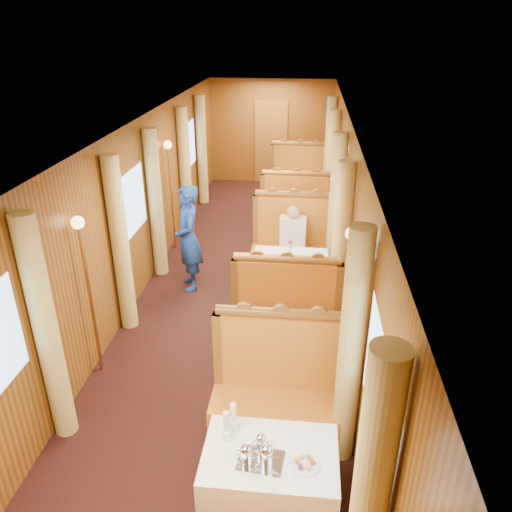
# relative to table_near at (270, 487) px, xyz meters

# --- Properties ---
(floor) EXTENTS (3.00, 12.00, 0.01)m
(floor) POSITION_rel_table_near_xyz_m (-0.75, 3.50, -0.38)
(floor) COLOR black
(floor) RESTS_ON ground
(ceiling) EXTENTS (3.00, 12.00, 0.01)m
(ceiling) POSITION_rel_table_near_xyz_m (-0.75, 3.50, 2.12)
(ceiling) COLOR silver
(ceiling) RESTS_ON wall_left
(wall_far) EXTENTS (3.00, 0.01, 2.50)m
(wall_far) POSITION_rel_table_near_xyz_m (-0.75, 9.50, 0.88)
(wall_far) COLOR brown
(wall_far) RESTS_ON floor
(wall_left) EXTENTS (0.01, 12.00, 2.50)m
(wall_left) POSITION_rel_table_near_xyz_m (-2.25, 3.50, 0.88)
(wall_left) COLOR brown
(wall_left) RESTS_ON floor
(wall_right) EXTENTS (0.01, 12.00, 2.50)m
(wall_right) POSITION_rel_table_near_xyz_m (0.75, 3.50, 0.88)
(wall_right) COLOR brown
(wall_right) RESTS_ON floor
(doorway_far) EXTENTS (0.80, 0.04, 2.00)m
(doorway_far) POSITION_rel_table_near_xyz_m (-0.75, 9.47, 0.62)
(doorway_far) COLOR #905B21
(doorway_far) RESTS_ON floor
(table_near) EXTENTS (1.05, 0.72, 0.75)m
(table_near) POSITION_rel_table_near_xyz_m (0.00, 0.00, 0.00)
(table_near) COLOR white
(table_near) RESTS_ON floor
(banquette_near_aft) EXTENTS (1.30, 0.55, 1.34)m
(banquette_near_aft) POSITION_rel_table_near_xyz_m (0.00, 1.01, 0.05)
(banquette_near_aft) COLOR #B44E14
(banquette_near_aft) RESTS_ON floor
(table_mid) EXTENTS (1.05, 0.72, 0.75)m
(table_mid) POSITION_rel_table_near_xyz_m (0.00, 3.50, 0.00)
(table_mid) COLOR white
(table_mid) RESTS_ON floor
(banquette_mid_fwd) EXTENTS (1.30, 0.55, 1.34)m
(banquette_mid_fwd) POSITION_rel_table_near_xyz_m (0.00, 2.49, 0.05)
(banquette_mid_fwd) COLOR #B44E14
(banquette_mid_fwd) RESTS_ON floor
(banquette_mid_aft) EXTENTS (1.30, 0.55, 1.34)m
(banquette_mid_aft) POSITION_rel_table_near_xyz_m (0.00, 4.51, 0.05)
(banquette_mid_aft) COLOR #B44E14
(banquette_mid_aft) RESTS_ON floor
(table_far) EXTENTS (1.05, 0.72, 0.75)m
(table_far) POSITION_rel_table_near_xyz_m (0.00, 7.00, 0.00)
(table_far) COLOR white
(table_far) RESTS_ON floor
(banquette_far_fwd) EXTENTS (1.30, 0.55, 1.34)m
(banquette_far_fwd) POSITION_rel_table_near_xyz_m (0.00, 5.99, 0.05)
(banquette_far_fwd) COLOR #B44E14
(banquette_far_fwd) RESTS_ON floor
(banquette_far_aft) EXTENTS (1.30, 0.55, 1.34)m
(banquette_far_aft) POSITION_rel_table_near_xyz_m (0.00, 8.01, 0.05)
(banquette_far_aft) COLOR #B44E14
(banquette_far_aft) RESTS_ON floor
(tea_tray) EXTENTS (0.37, 0.29, 0.01)m
(tea_tray) POSITION_rel_table_near_xyz_m (-0.07, -0.09, 0.38)
(tea_tray) COLOR silver
(tea_tray) RESTS_ON table_near
(teapot_left) EXTENTS (0.18, 0.15, 0.13)m
(teapot_left) POSITION_rel_table_near_xyz_m (-0.18, -0.11, 0.44)
(teapot_left) COLOR silver
(teapot_left) RESTS_ON tea_tray
(teapot_right) EXTENTS (0.20, 0.17, 0.14)m
(teapot_right) POSITION_rel_table_near_xyz_m (-0.02, -0.11, 0.44)
(teapot_right) COLOR silver
(teapot_right) RESTS_ON tea_tray
(teapot_back) EXTENTS (0.17, 0.14, 0.12)m
(teapot_back) POSITION_rel_table_near_xyz_m (-0.07, 0.02, 0.43)
(teapot_back) COLOR silver
(teapot_back) RESTS_ON tea_tray
(fruit_plate) EXTENTS (0.24, 0.24, 0.05)m
(fruit_plate) POSITION_rel_table_near_xyz_m (0.26, -0.09, 0.39)
(fruit_plate) COLOR white
(fruit_plate) RESTS_ON table_near
(cup_inboard) EXTENTS (0.08, 0.08, 0.26)m
(cup_inboard) POSITION_rel_table_near_xyz_m (-0.36, 0.11, 0.48)
(cup_inboard) COLOR white
(cup_inboard) RESTS_ON table_near
(cup_outboard) EXTENTS (0.08, 0.08, 0.26)m
(cup_outboard) POSITION_rel_table_near_xyz_m (-0.32, 0.21, 0.48)
(cup_outboard) COLOR white
(cup_outboard) RESTS_ON table_near
(rose_vase_mid) EXTENTS (0.06, 0.06, 0.36)m
(rose_vase_mid) POSITION_rel_table_near_xyz_m (-0.00, 3.52, 0.55)
(rose_vase_mid) COLOR silver
(rose_vase_mid) RESTS_ON table_mid
(rose_vase_far) EXTENTS (0.06, 0.06, 0.36)m
(rose_vase_far) POSITION_rel_table_near_xyz_m (-0.00, 6.96, 0.55)
(rose_vase_far) COLOR silver
(rose_vase_far) RESTS_ON table_far
(curtain_left_near_b) EXTENTS (0.22, 0.22, 2.35)m
(curtain_left_near_b) POSITION_rel_table_near_xyz_m (-2.13, 0.78, 0.80)
(curtain_left_near_b) COLOR tan
(curtain_left_near_b) RESTS_ON floor
(window_right_near) EXTENTS (0.01, 1.20, 0.90)m
(window_right_near) POSITION_rel_table_near_xyz_m (0.74, 0.00, 1.07)
(window_right_near) COLOR #8AADDA
(window_right_near) RESTS_ON wall_right
(curtain_right_near_b) EXTENTS (0.22, 0.22, 2.35)m
(curtain_right_near_b) POSITION_rel_table_near_xyz_m (0.63, 0.78, 0.80)
(curtain_right_near_b) COLOR tan
(curtain_right_near_b) RESTS_ON floor
(window_left_mid) EXTENTS (0.01, 1.20, 0.90)m
(window_left_mid) POSITION_rel_table_near_xyz_m (-2.24, 3.50, 1.07)
(window_left_mid) COLOR #8AADDA
(window_left_mid) RESTS_ON wall_left
(curtain_left_mid_a) EXTENTS (0.22, 0.22, 2.35)m
(curtain_left_mid_a) POSITION_rel_table_near_xyz_m (-2.13, 2.72, 0.80)
(curtain_left_mid_a) COLOR tan
(curtain_left_mid_a) RESTS_ON floor
(curtain_left_mid_b) EXTENTS (0.22, 0.22, 2.35)m
(curtain_left_mid_b) POSITION_rel_table_near_xyz_m (-2.13, 4.28, 0.80)
(curtain_left_mid_b) COLOR tan
(curtain_left_mid_b) RESTS_ON floor
(window_right_mid) EXTENTS (0.01, 1.20, 0.90)m
(window_right_mid) POSITION_rel_table_near_xyz_m (0.74, 3.50, 1.07)
(window_right_mid) COLOR #8AADDA
(window_right_mid) RESTS_ON wall_right
(curtain_right_mid_a) EXTENTS (0.22, 0.22, 2.35)m
(curtain_right_mid_a) POSITION_rel_table_near_xyz_m (0.63, 2.72, 0.80)
(curtain_right_mid_a) COLOR tan
(curtain_right_mid_a) RESTS_ON floor
(curtain_right_mid_b) EXTENTS (0.22, 0.22, 2.35)m
(curtain_right_mid_b) POSITION_rel_table_near_xyz_m (0.63, 4.28, 0.80)
(curtain_right_mid_b) COLOR tan
(curtain_right_mid_b) RESTS_ON floor
(window_left_far) EXTENTS (0.01, 1.20, 0.90)m
(window_left_far) POSITION_rel_table_near_xyz_m (-2.24, 7.00, 1.07)
(window_left_far) COLOR #8AADDA
(window_left_far) RESTS_ON wall_left
(curtain_left_far_a) EXTENTS (0.22, 0.22, 2.35)m
(curtain_left_far_a) POSITION_rel_table_near_xyz_m (-2.13, 6.22, 0.80)
(curtain_left_far_a) COLOR tan
(curtain_left_far_a) RESTS_ON floor
(curtain_left_far_b) EXTENTS (0.22, 0.22, 2.35)m
(curtain_left_far_b) POSITION_rel_table_near_xyz_m (-2.13, 7.78, 0.80)
(curtain_left_far_b) COLOR tan
(curtain_left_far_b) RESTS_ON floor
(window_right_far) EXTENTS (0.01, 1.20, 0.90)m
(window_right_far) POSITION_rel_table_near_xyz_m (0.74, 7.00, 1.07)
(window_right_far) COLOR #8AADDA
(window_right_far) RESTS_ON wall_right
(curtain_right_far_a) EXTENTS (0.22, 0.22, 2.35)m
(curtain_right_far_a) POSITION_rel_table_near_xyz_m (0.63, 6.22, 0.80)
(curtain_right_far_a) COLOR tan
(curtain_right_far_a) RESTS_ON floor
(curtain_right_far_b) EXTENTS (0.22, 0.22, 2.35)m
(curtain_right_far_b) POSITION_rel_table_near_xyz_m (0.63, 7.78, 0.80)
(curtain_right_far_b) COLOR tan
(curtain_right_far_b) RESTS_ON floor
(sconce_left_fore) EXTENTS (0.14, 0.14, 1.95)m
(sconce_left_fore) POSITION_rel_table_near_xyz_m (-2.15, 1.75, 1.01)
(sconce_left_fore) COLOR #BF8C3F
(sconce_left_fore) RESTS_ON floor
(sconce_right_fore) EXTENTS (0.14, 0.14, 1.95)m
(sconce_right_fore) POSITION_rel_table_near_xyz_m (0.65, 1.75, 1.01)
(sconce_right_fore) COLOR #BF8C3F
(sconce_right_fore) RESTS_ON floor
(sconce_left_aft) EXTENTS (0.14, 0.14, 1.95)m
(sconce_left_aft) POSITION_rel_table_near_xyz_m (-2.15, 5.25, 1.01)
(sconce_left_aft) COLOR #BF8C3F
(sconce_left_aft) RESTS_ON floor
(sconce_right_aft) EXTENTS (0.14, 0.14, 1.95)m
(sconce_right_aft) POSITION_rel_table_near_xyz_m (0.65, 5.25, 1.01)
(sconce_right_aft) COLOR #BF8C3F
(sconce_right_aft) RESTS_ON floor
(steward) EXTENTS (0.57, 0.69, 1.63)m
(steward) POSITION_rel_table_near_xyz_m (-1.54, 3.86, 0.44)
(steward) COLOR navy
(steward) RESTS_ON floor
(passenger) EXTENTS (0.40, 0.44, 0.76)m
(passenger) POSITION_rel_table_near_xyz_m (-0.00, 4.30, 0.37)
(passenger) COLOR beige
(passenger) RESTS_ON banquette_mid_aft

